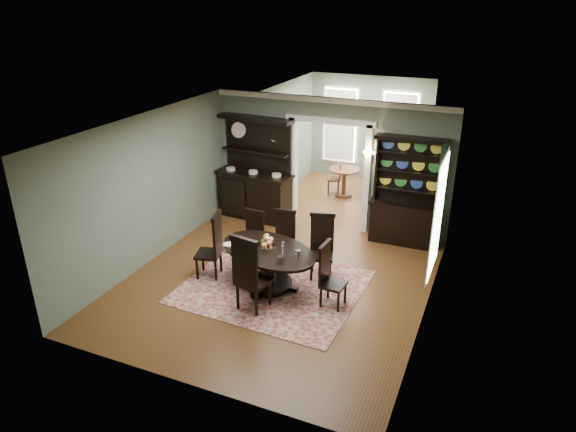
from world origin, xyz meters
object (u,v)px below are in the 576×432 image
object	(u,v)px
dining_table	(269,260)
parlor_table	(344,178)
sideboard	(255,184)
welsh_dresser	(405,205)

from	to	relation	value
dining_table	parlor_table	size ratio (longest dim) A/B	2.83
parlor_table	dining_table	bearing A→B (deg)	-88.59
sideboard	welsh_dresser	world-z (taller)	sideboard
welsh_dresser	parlor_table	world-z (taller)	welsh_dresser
dining_table	parlor_table	distance (m)	5.07
sideboard	parlor_table	world-z (taller)	sideboard
dining_table	welsh_dresser	bearing A→B (deg)	76.42
dining_table	welsh_dresser	world-z (taller)	welsh_dresser
sideboard	welsh_dresser	size ratio (longest dim) A/B	1.05
welsh_dresser	parlor_table	size ratio (longest dim) A/B	2.82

